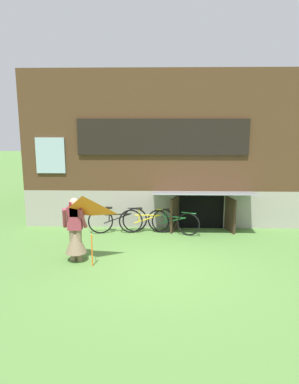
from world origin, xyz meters
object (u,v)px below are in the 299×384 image
Objects in this scene: bicycle_green at (173,222)px; bicycle_yellow at (147,221)px; kite at (83,215)px; person at (75,235)px; bicycle_black at (118,220)px.

bicycle_yellow is (-0.79, 0.06, 0.02)m from bicycle_green.
kite is 3.24m from bicycle_yellow.
person is 2.36m from bicycle_black.
bicycle_yellow reaches higher than bicycle_green.
person reaches higher than bicycle_green.
person is 1.01× the size of bicycle_green.
kite reaches higher than person.
bicycle_yellow is (1.65, 2.24, -0.28)m from person.
bicycle_yellow is 0.97× the size of bicycle_black.
person is 0.89× the size of bicycle_black.
person is at bearing -119.13° from bicycle_black.
bicycle_green is 0.79m from bicycle_yellow.
person is 0.91× the size of bicycle_yellow.
person is at bearing -129.12° from bicycle_yellow.
kite is at bearing -108.96° from bicycle_black.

